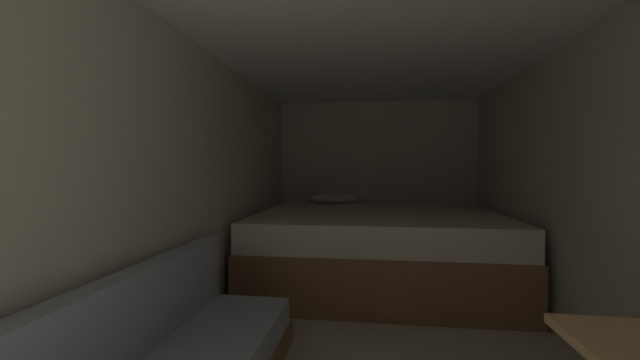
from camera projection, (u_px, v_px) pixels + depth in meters
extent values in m
plane|color=#B2A893|center=(381.00, 360.00, 2.29)|extent=(7.19, 7.19, 0.00)
cube|color=beige|center=(376.00, 180.00, 4.85)|extent=(2.62, 0.05, 2.05)
cube|color=beige|center=(183.00, 193.00, 2.43)|extent=(0.05, 5.19, 2.05)
cube|color=beige|center=(614.00, 197.00, 2.09)|extent=(0.05, 5.19, 2.05)
cube|color=white|center=(383.00, 20.00, 2.23)|extent=(2.62, 5.19, 0.05)
cube|color=brown|center=(377.00, 260.00, 3.81)|extent=(2.40, 2.00, 0.48)
cube|color=beige|center=(377.00, 224.00, 3.80)|extent=(2.36, 1.96, 0.26)
ellipsoid|color=white|center=(333.00, 198.00, 4.66)|extent=(0.60, 0.30, 0.14)
cube|color=#99A3B7|center=(99.00, 334.00, 1.54)|extent=(0.12, 2.17, 0.40)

